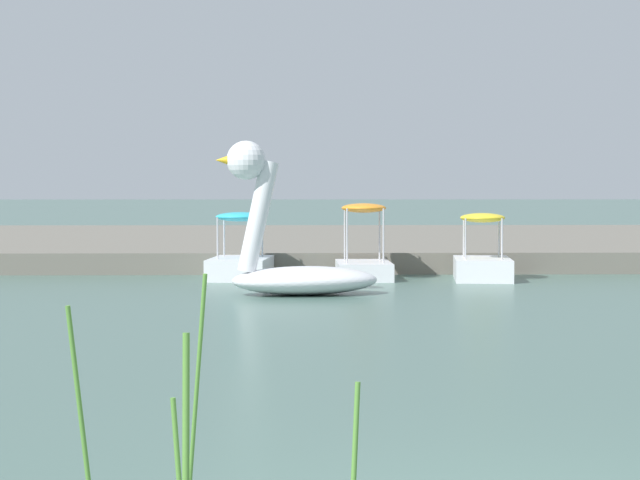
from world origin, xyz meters
The scene contains 5 objects.
shore_bank_far centered at (0.00, 30.19, 0.24)m, with size 153.45×20.97×0.49m, color #6B665B.
swan_boat centered at (-1.28, 14.74, 0.74)m, with size 3.05×1.73×2.79m.
pedal_boat_yellow centered at (2.79, 18.16, 0.41)m, with size 1.39×2.24×1.42m.
pedal_boat_orange centered at (0.29, 18.42, 0.48)m, with size 1.14×2.03×1.62m.
pedal_boat_cyan centered at (-2.35, 18.60, 0.41)m, with size 1.42×2.33×1.43m.
Camera 1 is at (-1.29, -6.06, 1.89)m, focal length 64.62 mm.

